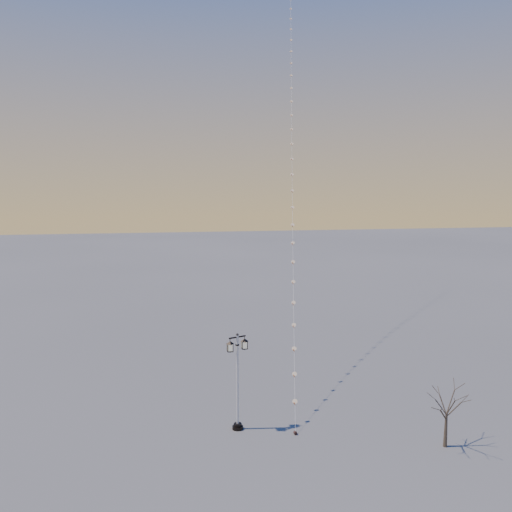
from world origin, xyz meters
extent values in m
plane|color=#5D5E5F|center=(0.00, 0.00, 0.00)|extent=(300.00, 300.00, 0.00)
cylinder|color=black|center=(-2.72, 3.42, 0.09)|extent=(0.64, 0.64, 0.18)
cylinder|color=black|center=(-2.72, 3.42, 0.26)|extent=(0.45, 0.45, 0.16)
cylinder|color=silver|center=(-2.72, 3.42, 3.01)|extent=(0.15, 0.15, 5.34)
cylinder|color=black|center=(-2.72, 3.42, 5.05)|extent=(0.23, 0.23, 0.07)
cube|color=black|center=(-2.72, 3.42, 5.51)|extent=(1.03, 0.45, 0.07)
sphere|color=black|center=(-2.72, 3.42, 5.64)|extent=(0.16, 0.16, 0.16)
pyramid|color=black|center=(-3.17, 3.25, 5.34)|extent=(0.50, 0.50, 0.16)
cube|color=beige|center=(-3.17, 3.25, 4.98)|extent=(0.30, 0.30, 0.39)
cube|color=black|center=(-3.17, 3.25, 4.77)|extent=(0.34, 0.34, 0.05)
pyramid|color=black|center=(-2.28, 3.59, 5.34)|extent=(0.50, 0.50, 0.16)
cube|color=beige|center=(-2.28, 3.59, 4.98)|extent=(0.30, 0.30, 0.39)
cube|color=black|center=(-2.28, 3.59, 4.77)|extent=(0.34, 0.34, 0.05)
cone|color=#3D3226|center=(7.97, -0.88, 0.95)|extent=(0.22, 0.22, 1.90)
cylinder|color=black|center=(0.38, 2.08, 0.10)|extent=(0.19, 0.19, 0.19)
cylinder|color=black|center=(0.38, 2.08, 0.12)|extent=(0.03, 0.03, 0.24)
cone|color=orange|center=(5.63, 22.56, 18.96)|extent=(0.08, 0.08, 0.27)
cylinder|color=white|center=(0.38, 2.08, 0.58)|extent=(0.02, 0.02, 0.77)
camera|label=1|loc=(-7.43, -25.33, 13.82)|focal=36.89mm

